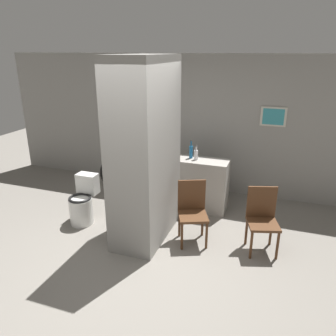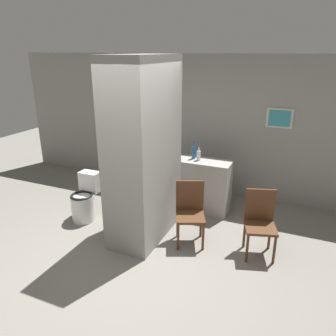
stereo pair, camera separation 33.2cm
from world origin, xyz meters
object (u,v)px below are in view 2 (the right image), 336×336
(chair_near_pillar, at_px, (190,210))
(bottle_tall, at_px, (194,152))
(chair_by_doorway, at_px, (260,220))
(bicycle, at_px, (143,177))
(toilet, at_px, (85,200))

(chair_near_pillar, xyz_separation_m, bottle_tall, (-0.33, 1.08, 0.53))
(chair_by_doorway, height_order, bottle_tall, bottle_tall)
(chair_by_doorway, relative_size, bicycle, 0.54)
(toilet, relative_size, chair_by_doorway, 0.85)
(chair_near_pillar, height_order, bottle_tall, bottle_tall)
(chair_near_pillar, distance_m, bicycle, 1.80)
(toilet, bearing_deg, bicycle, 70.14)
(chair_by_doorway, bearing_deg, toilet, 166.07)
(chair_near_pillar, bearing_deg, bottle_tall, 84.01)
(toilet, bearing_deg, chair_by_doorway, 3.14)
(chair_by_doorway, bearing_deg, bicycle, 138.17)
(chair_by_doorway, xyz_separation_m, bottle_tall, (-1.30, 0.99, 0.53))
(toilet, xyz_separation_m, bottle_tall, (1.47, 1.14, 0.69))
(bicycle, bearing_deg, chair_by_doorway, -24.76)
(toilet, relative_size, chair_near_pillar, 0.85)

